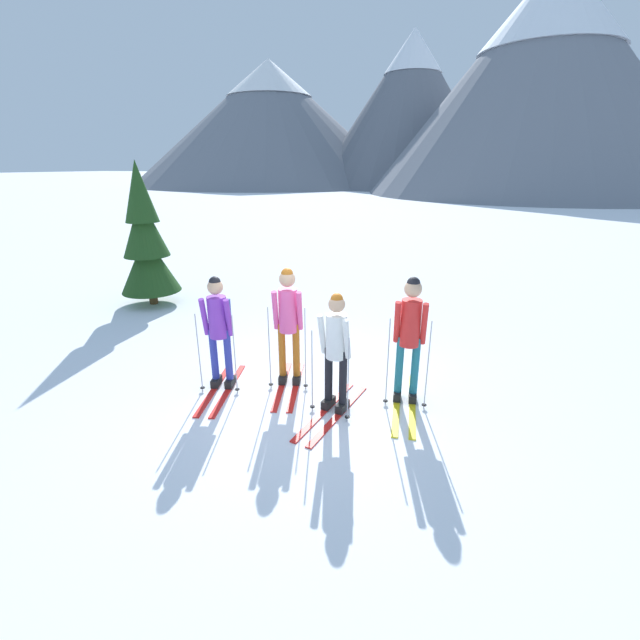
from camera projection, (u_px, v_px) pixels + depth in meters
name	position (u px, v px, depth m)	size (l,w,h in m)	color
ground_plane	(306.00, 395.00, 6.40)	(400.00, 400.00, 0.00)	white
skier_in_purple	(219.00, 326.00, 6.33)	(0.68, 1.65, 1.76)	red
skier_in_pink	(288.00, 319.00, 6.41)	(0.70, 1.59, 1.85)	red
skier_in_white	(336.00, 349.00, 5.70)	(0.61, 1.74, 1.71)	red
skier_in_red	(410.00, 333.00, 5.91)	(0.61, 1.77, 1.86)	yellow
pine_tree_near	(146.00, 241.00, 10.12)	(1.39, 1.39, 3.37)	#51381E
mountain_ridge_distant	(471.00, 94.00, 54.08)	(115.00, 54.73, 28.60)	slate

